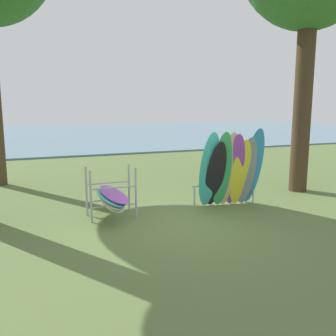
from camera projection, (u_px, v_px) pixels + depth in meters
ground_plane at (189, 225)px, 8.32m from camera, size 80.00×80.00×0.00m
lake_water at (59, 133)px, 36.20m from camera, size 80.00×36.00×0.10m
leaning_board_pile at (231, 171)px, 9.61m from camera, size 1.92×1.08×2.17m
board_storage_rack at (111, 197)px, 8.88m from camera, size 1.15×2.13×1.25m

